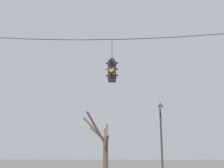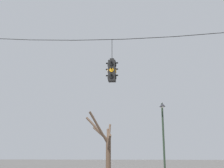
{
  "view_description": "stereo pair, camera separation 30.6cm",
  "coord_description": "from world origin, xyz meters",
  "views": [
    {
      "loc": [
        -0.47,
        -12.59,
        1.7
      ],
      "look_at": [
        -1.8,
        0.13,
        4.95
      ],
      "focal_mm": 45.0,
      "sensor_mm": 36.0,
      "label": 1
    },
    {
      "loc": [
        -0.17,
        -12.55,
        1.7
      ],
      "look_at": [
        -1.8,
        0.13,
        4.95
      ],
      "focal_mm": 45.0,
      "sensor_mm": 36.0,
      "label": 2
    }
  ],
  "objects": [
    {
      "name": "street_lamp",
      "position": [
        0.76,
        5.4,
        3.26
      ],
      "size": [
        0.37,
        0.66,
        4.93
      ],
      "color": "#233323",
      "rests_on": "ground_plane"
    },
    {
      "name": "traffic_light_near_left_pole",
      "position": [
        -1.8,
        0.13,
        5.61
      ],
      "size": [
        0.58,
        0.58,
        2.13
      ],
      "color": "black"
    },
    {
      "name": "bare_tree",
      "position": [
        -3.39,
        8.88,
        2.39
      ],
      "size": [
        2.38,
        4.01,
        4.89
      ],
      "color": "brown",
      "rests_on": "ground_plane"
    },
    {
      "name": "span_wire",
      "position": [
        -0.0,
        0.13,
        7.34
      ],
      "size": [
        16.82,
        0.03,
        0.48
      ],
      "color": "black"
    }
  ]
}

